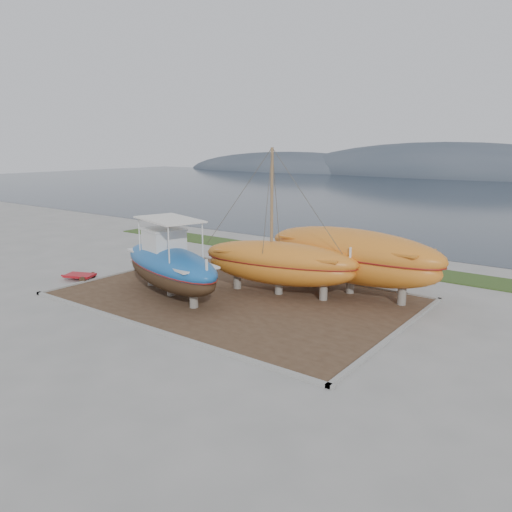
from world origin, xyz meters
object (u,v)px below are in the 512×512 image
Objects in this scene: orange_sailboat at (279,223)px; orange_bare_hull at (351,262)px; white_dinghy at (157,266)px; blue_caique at (170,257)px; red_trailer at (80,277)px.

orange_bare_hull is at bearing 27.55° from orange_sailboat.
orange_sailboat is 4.57m from orange_bare_hull.
white_dinghy is at bearing 175.74° from orange_sailboat.
orange_bare_hull reaches higher than white_dinghy.
blue_caique is 3.45× the size of red_trailer.
orange_bare_hull reaches higher than red_trailer.
white_dinghy is 0.36× the size of orange_bare_hull.
white_dinghy is at bearing 163.94° from blue_caique.
red_trailer is (-2.94, -3.66, -0.46)m from white_dinghy.
blue_caique reaches higher than white_dinghy.
orange_sailboat reaches higher than white_dinghy.
white_dinghy is 4.71m from red_trailer.
orange_sailboat is at bearing -9.56° from white_dinghy.
orange_sailboat is at bearing -1.15° from red_trailer.
blue_caique reaches higher than red_trailer.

